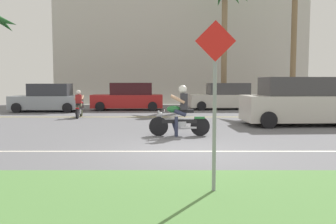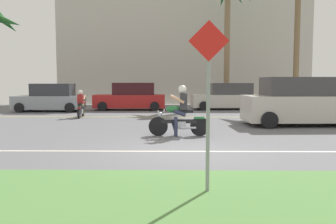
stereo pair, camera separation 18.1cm
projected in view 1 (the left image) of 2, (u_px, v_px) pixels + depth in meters
name	position (u px, v px, depth m)	size (l,w,h in m)	color
ground	(182.00, 134.00, 12.12)	(56.00, 30.00, 0.04)	slate
grass_median	(201.00, 206.00, 5.04)	(56.00, 3.80, 0.06)	#548442
lane_line_near	(186.00, 151.00, 9.10)	(50.40, 0.12, 0.01)	silver
lane_line_far	(177.00, 117.00, 17.85)	(50.40, 0.12, 0.01)	yellow
motorcyclist	(180.00, 115.00, 11.63)	(1.98, 0.65, 1.66)	black
suv_nearby	(303.00, 102.00, 14.54)	(5.00, 2.36, 1.94)	beige
parked_car_0	(47.00, 99.00, 21.09)	(4.02, 2.00, 1.64)	#8C939E
parked_car_1	(128.00, 97.00, 22.22)	(4.41, 1.97, 1.69)	#AD1E1E
parked_car_2	(225.00, 97.00, 22.76)	(4.50, 2.18, 1.66)	beige
motorcyclist_distant	(79.00, 106.00, 17.56)	(0.53, 1.62, 1.35)	black
street_sign	(214.00, 90.00, 5.50)	(0.62, 0.06, 2.70)	gray
building_far	(180.00, 51.00, 29.68)	(19.84, 4.00, 8.63)	#BCB7AD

